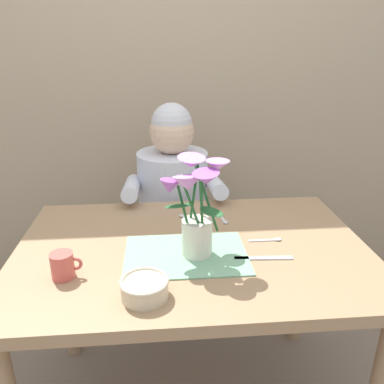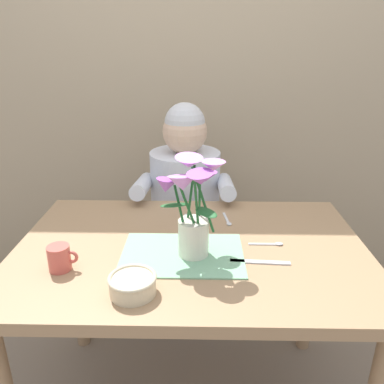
{
  "view_description": "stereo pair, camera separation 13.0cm",
  "coord_description": "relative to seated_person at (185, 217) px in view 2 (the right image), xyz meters",
  "views": [
    {
      "loc": [
        -0.1,
        -1.16,
        1.4
      ],
      "look_at": [
        0.0,
        0.05,
        0.92
      ],
      "focal_mm": 36.14,
      "sensor_mm": 36.0,
      "label": 1
    },
    {
      "loc": [
        0.03,
        -1.16,
        1.4
      ],
      "look_at": [
        0.0,
        0.05,
        0.92
      ],
      "focal_mm": 36.14,
      "sensor_mm": 36.0,
      "label": 2
    }
  ],
  "objects": [
    {
      "name": "spoon_0",
      "position": [
        0.18,
        -0.42,
        0.18
      ],
      "size": [
        0.03,
        0.12,
        0.01
      ],
      "color": "silver",
      "rests_on": "dining_table"
    },
    {
      "name": "ceramic_bowl",
      "position": [
        -0.11,
        -0.88,
        0.21
      ],
      "size": [
        0.14,
        0.14,
        0.06
      ],
      "color": "beige",
      "rests_on": "dining_table"
    },
    {
      "name": "ceramic_mug",
      "position": [
        -0.35,
        -0.77,
        0.22
      ],
      "size": [
        0.09,
        0.07,
        0.08
      ],
      "color": "#CC564C",
      "rests_on": "dining_table"
    },
    {
      "name": "seated_person",
      "position": [
        0.0,
        0.0,
        0.0
      ],
      "size": [
        0.45,
        0.47,
        1.14
      ],
      "rotation": [
        0.0,
        0.0,
        0.02
      ],
      "color": "#4C4C56",
      "rests_on": "ground_plane"
    },
    {
      "name": "wood_panel_backdrop",
      "position": [
        0.04,
        0.43,
        0.69
      ],
      "size": [
        4.0,
        0.1,
        2.5
      ],
      "primitive_type": "cube",
      "color": "tan",
      "rests_on": "ground_plane"
    },
    {
      "name": "spoon_2",
      "position": [
        0.04,
        -0.39,
        0.18
      ],
      "size": [
        0.1,
        0.09,
        0.01
      ],
      "color": "silver",
      "rests_on": "dining_table"
    },
    {
      "name": "flower_vase",
      "position": [
        0.05,
        -0.68,
        0.35
      ],
      "size": [
        0.24,
        0.24,
        0.33
      ],
      "color": "silver",
      "rests_on": "dining_table"
    },
    {
      "name": "striped_placemat",
      "position": [
        0.02,
        -0.67,
        0.18
      ],
      "size": [
        0.4,
        0.28,
        0.0
      ],
      "primitive_type": "cube",
      "color": "#7AB289",
      "rests_on": "dining_table"
    },
    {
      "name": "spoon_1",
      "position": [
        0.32,
        -0.6,
        0.18
      ],
      "size": [
        0.12,
        0.02,
        0.01
      ],
      "color": "silver",
      "rests_on": "dining_table"
    },
    {
      "name": "dinner_knife",
      "position": [
        0.26,
        -0.72,
        0.18
      ],
      "size": [
        0.19,
        0.03,
        0.0
      ],
      "primitive_type": "cube",
      "rotation": [
        0.0,
        0.0,
        -0.06
      ],
      "color": "silver",
      "rests_on": "dining_table"
    },
    {
      "name": "dining_table",
      "position": [
        0.04,
        -0.62,
        0.08
      ],
      "size": [
        1.2,
        0.8,
        0.74
      ],
      "color": "#9E7A56",
      "rests_on": "ground_plane"
    }
  ]
}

